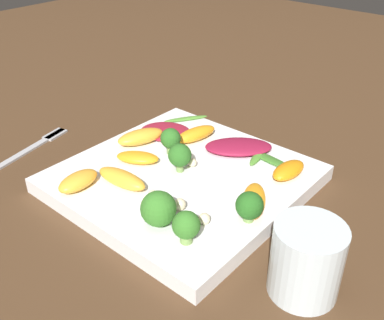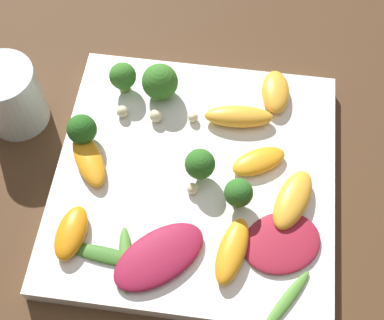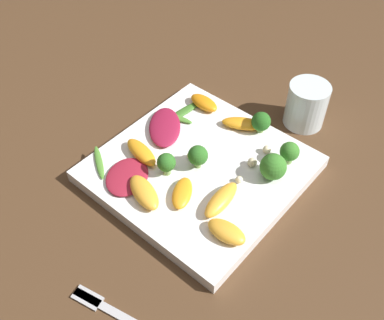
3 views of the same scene
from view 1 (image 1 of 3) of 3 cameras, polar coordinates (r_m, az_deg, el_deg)
ground_plane at (r=0.65m, az=-1.14°, el=-3.25°), size 2.40×2.40×0.00m
plate at (r=0.64m, az=-1.15°, el=-2.42°), size 0.31×0.31×0.02m
drinking_glass at (r=0.48m, az=14.31°, el=-12.23°), size 0.07×0.07×0.08m
fork at (r=0.78m, az=-19.56°, el=1.65°), size 0.06×0.19×0.01m
radicchio_leaf_0 at (r=0.73m, az=-3.40°, el=3.66°), size 0.10×0.10×0.01m
radicchio_leaf_1 at (r=0.69m, az=5.92°, el=1.68°), size 0.11×0.11×0.01m
orange_segment_0 at (r=0.62m, az=-14.26°, el=-2.59°), size 0.04×0.06×0.02m
orange_segment_1 at (r=0.63m, az=12.15°, el=-1.28°), size 0.03×0.06×0.02m
orange_segment_2 at (r=0.71m, az=0.48°, el=3.32°), size 0.04×0.08×0.02m
orange_segment_3 at (r=0.61m, az=-8.90°, el=-2.34°), size 0.08×0.03×0.02m
orange_segment_4 at (r=0.57m, az=7.98°, el=-4.99°), size 0.06×0.08×0.02m
orange_segment_5 at (r=0.71m, az=-6.54°, el=2.95°), size 0.06×0.08×0.02m
orange_segment_6 at (r=0.66m, az=-6.92°, el=0.31°), size 0.07×0.06×0.01m
broccoli_floret_0 at (r=0.62m, az=-1.51°, el=0.58°), size 0.03×0.03×0.04m
broccoli_floret_1 at (r=0.54m, az=7.31°, el=-5.81°), size 0.03×0.03×0.04m
broccoli_floret_2 at (r=0.50m, az=-0.75°, el=-8.37°), size 0.03×0.03×0.04m
broccoli_floret_3 at (r=0.53m, az=-4.28°, el=-6.21°), size 0.04×0.04×0.04m
broccoli_floret_4 at (r=0.67m, az=-2.74°, el=2.67°), size 0.03×0.03×0.04m
arugula_sprig_0 at (r=0.68m, az=8.52°, el=0.73°), size 0.03×0.07×0.01m
arugula_sprig_1 at (r=0.78m, az=-0.79°, el=5.25°), size 0.05×0.07×0.01m
arugula_sprig_2 at (r=0.67m, az=9.94°, el=0.04°), size 0.09×0.03×0.01m
macadamia_nut_0 at (r=0.58m, az=-5.04°, el=-4.35°), size 0.01×0.01×0.01m
macadamia_nut_1 at (r=0.64m, az=0.09°, el=-0.36°), size 0.01×0.01×0.01m
macadamia_nut_2 at (r=0.54m, az=1.58°, el=-7.46°), size 0.01×0.01×0.01m
macadamia_nut_3 at (r=0.56m, az=-1.55°, el=-5.66°), size 0.02×0.02×0.02m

